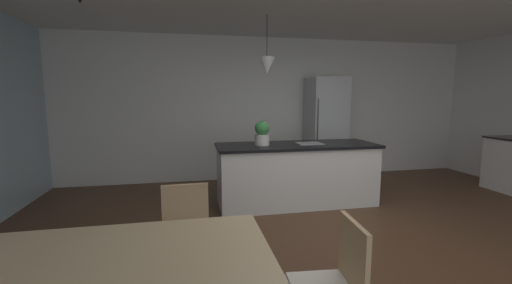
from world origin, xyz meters
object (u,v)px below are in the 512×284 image
at_px(kitchen_island, 296,173).
at_px(chair_far_right, 186,236).
at_px(refrigerator, 326,129).
at_px(dining_table, 106,276).
at_px(potted_plant_on_island, 262,133).

bearing_deg(kitchen_island, chair_far_right, -129.34).
bearing_deg(refrigerator, chair_far_right, -128.84).
xyz_separation_m(dining_table, refrigerator, (2.98, 4.11, 0.28)).
relative_size(kitchen_island, refrigerator, 1.21).
relative_size(chair_far_right, potted_plant_on_island, 2.51).
relative_size(dining_table, chair_far_right, 1.96).
xyz_separation_m(refrigerator, potted_plant_on_island, (-1.54, -1.30, 0.10)).
bearing_deg(potted_plant_on_island, kitchen_island, -0.00).
xyz_separation_m(kitchen_island, refrigerator, (1.02, 1.30, 0.51)).
xyz_separation_m(chair_far_right, kitchen_island, (1.58, 1.93, -0.01)).
xyz_separation_m(chair_far_right, potted_plant_on_island, (1.06, 1.93, 0.60)).
distance_m(dining_table, refrigerator, 5.09).
distance_m(dining_table, kitchen_island, 3.44).
xyz_separation_m(dining_table, chair_far_right, (0.38, 0.88, -0.22)).
bearing_deg(chair_far_right, potted_plant_on_island, 61.29).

